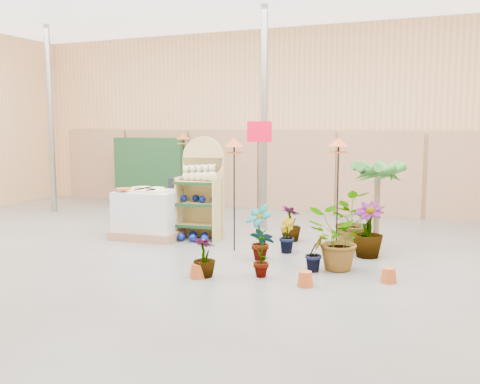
# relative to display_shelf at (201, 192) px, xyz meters

# --- Properties ---
(room) EXTENTS (15.20, 12.10, 4.70)m
(room) POSITION_rel_display_shelf_xyz_m (0.77, -1.26, 1.34)
(room) COLOR #5B5B58
(room) RESTS_ON ground
(display_shelf) EXTENTS (0.86, 0.60, 1.92)m
(display_shelf) POSITION_rel_display_shelf_xyz_m (0.00, 0.00, 0.00)
(display_shelf) COLOR tan
(display_shelf) RESTS_ON ground
(teddy_bears) EXTENTS (0.71, 0.20, 0.31)m
(teddy_bears) POSITION_rel_display_shelf_xyz_m (0.03, -0.09, 0.34)
(teddy_bears) COLOR beige
(teddy_bears) RESTS_ON display_shelf
(gazing_balls_shelf) EXTENTS (0.70, 0.24, 0.13)m
(gazing_balls_shelf) POSITION_rel_display_shelf_xyz_m (-0.00, -0.11, -0.12)
(gazing_balls_shelf) COLOR navy
(gazing_balls_shelf) RESTS_ON display_shelf
(gazing_balls_floor) EXTENTS (0.63, 0.39, 0.15)m
(gazing_balls_floor) POSITION_rel_display_shelf_xyz_m (0.03, -0.34, -0.80)
(gazing_balls_floor) COLOR navy
(gazing_balls_floor) RESTS_ON ground
(pallet_stack) EXTENTS (1.34, 1.15, 0.93)m
(pallet_stack) POSITION_rel_display_shelf_xyz_m (-0.93, -0.35, -0.43)
(pallet_stack) COLOR #9A7052
(pallet_stack) RESTS_ON ground
(charcoal_planters) EXTENTS (0.80, 0.50, 1.00)m
(charcoal_planters) POSITION_rel_display_shelf_xyz_m (-1.11, 1.17, -0.46)
(charcoal_planters) COLOR black
(charcoal_planters) RESTS_ON ground
(trellis_stock) EXTENTS (2.00, 0.30, 1.80)m
(trellis_stock) POSITION_rel_display_shelf_xyz_m (-3.03, 3.03, 0.02)
(trellis_stock) COLOR #173D1E
(trellis_stock) RESTS_ON ground
(offer_sign) EXTENTS (0.50, 0.08, 2.20)m
(offer_sign) POSITION_rel_display_shelf_xyz_m (0.87, 0.81, 0.69)
(offer_sign) COLOR gray
(offer_sign) RESTS_ON ground
(bird_table_front) EXTENTS (0.34, 0.34, 1.91)m
(bird_table_front) POSITION_rel_display_shelf_xyz_m (1.00, -0.76, 0.90)
(bird_table_front) COLOR black
(bird_table_front) RESTS_ON ground
(bird_table_right) EXTENTS (0.34, 0.34, 1.92)m
(bird_table_right) POSITION_rel_display_shelf_xyz_m (2.64, -0.26, 0.91)
(bird_table_right) COLOR black
(bird_table_right) RESTS_ON ground
(bird_table_back) EXTENTS (0.34, 0.34, 1.94)m
(bird_table_back) POSITION_rel_display_shelf_xyz_m (-1.60, 2.25, 0.92)
(bird_table_back) COLOR black
(bird_table_back) RESTS_ON ground
(palm) EXTENTS (0.70, 0.70, 1.61)m
(palm) POSITION_rel_display_shelf_xyz_m (3.21, 0.27, 0.49)
(palm) COLOR brown
(palm) RESTS_ON ground
(potted_plant_0) EXTENTS (0.57, 0.50, 0.90)m
(potted_plant_0) POSITION_rel_display_shelf_xyz_m (1.61, -1.19, -0.43)
(potted_plant_0) COLOR #286D24
(potted_plant_0) RESTS_ON ground
(potted_plant_2) EXTENTS (1.06, 1.02, 0.91)m
(potted_plant_2) POSITION_rel_display_shelf_xyz_m (2.86, -1.33, -0.42)
(potted_plant_2) COLOR #286D24
(potted_plant_2) RESTS_ON ground
(potted_plant_3) EXTENTS (0.58, 0.58, 0.90)m
(potted_plant_3) POSITION_rel_display_shelf_xyz_m (3.17, -0.34, -0.43)
(potted_plant_3) COLOR #286D24
(potted_plant_3) RESTS_ON ground
(potted_plant_4) EXTENTS (0.26, 0.37, 0.66)m
(potted_plant_4) POSITION_rel_display_shelf_xyz_m (3.11, -0.30, -0.55)
(potted_plant_4) COLOR #286D24
(potted_plant_4) RESTS_ON ground
(potted_plant_5) EXTENTS (0.40, 0.41, 0.58)m
(potted_plant_5) POSITION_rel_display_shelf_xyz_m (1.85, -0.54, -0.59)
(potted_plant_5) COLOR #286D24
(potted_plant_5) RESTS_ON ground
(potted_plant_6) EXTENTS (1.14, 1.13, 0.96)m
(potted_plant_6) POSITION_rel_display_shelf_xyz_m (2.76, 0.21, -0.40)
(potted_plant_6) COLOR #286D24
(potted_plant_6) RESTS_ON ground
(potted_plant_7) EXTENTS (0.32, 0.32, 0.57)m
(potted_plant_7) POSITION_rel_display_shelf_xyz_m (1.23, -2.37, -0.59)
(potted_plant_7) COLOR #286D24
(potted_plant_7) RESTS_ON ground
(potted_plant_8) EXTENTS (0.42, 0.32, 0.72)m
(potted_plant_8) POSITION_rel_display_shelf_xyz_m (1.98, -2.08, -0.52)
(potted_plant_8) COLOR #286D24
(potted_plant_8) RESTS_ON ground
(potted_plant_9) EXTENTS (0.38, 0.39, 0.56)m
(potted_plant_9) POSITION_rel_display_shelf_xyz_m (2.60, -1.50, -0.60)
(potted_plant_9) COLOR #286D24
(potted_plant_9) RESTS_ON ground
(potted_plant_11) EXTENTS (0.49, 0.49, 0.67)m
(potted_plant_11) POSITION_rel_display_shelf_xyz_m (1.66, 0.34, -0.54)
(potted_plant_11) COLOR #286D24
(potted_plant_11) RESTS_ON ground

